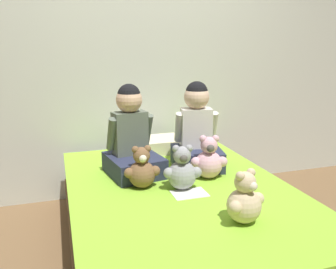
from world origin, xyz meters
name	(u,v)px	position (x,y,z in m)	size (l,w,h in m)	color
ground_plane	(180,252)	(0.00, 0.00, 0.00)	(14.00, 14.00, 0.00)	brown
wall_behind_bed	(138,55)	(0.00, 1.12, 1.25)	(8.00, 0.06, 2.50)	beige
bed	(180,220)	(0.00, 0.00, 0.23)	(1.39, 1.96, 0.46)	brown
child_on_left	(132,140)	(-0.24, 0.34, 0.70)	(0.40, 0.45, 0.62)	#282D47
child_on_right	(197,133)	(0.24, 0.34, 0.72)	(0.40, 0.40, 0.63)	#282D47
teddy_bear_held_by_left_child	(142,170)	(-0.23, 0.07, 0.58)	(0.23, 0.17, 0.27)	brown
teddy_bear_held_by_right_child	(209,160)	(0.24, 0.10, 0.59)	(0.24, 0.19, 0.30)	#DBA3B2
teddy_bear_between_children	(182,171)	(0.00, -0.03, 0.58)	(0.23, 0.18, 0.29)	#939399
teddy_bear_at_foot_of_bed	(244,201)	(0.15, -0.52, 0.58)	(0.22, 0.18, 0.28)	#D1B78E
pillow_at_headboard	(149,145)	(0.00, 0.80, 0.52)	(0.55, 0.31, 0.11)	beige
sign_card	(189,193)	(0.02, -0.12, 0.46)	(0.21, 0.15, 0.00)	white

